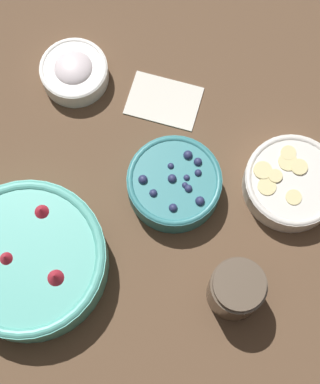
{
  "coord_description": "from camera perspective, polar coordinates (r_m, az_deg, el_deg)",
  "views": [
    {
      "loc": [
        -0.03,
        0.31,
        1.07
      ],
      "look_at": [
        0.04,
        -0.02,
        0.05
      ],
      "focal_mm": 60.0,
      "sensor_mm": 36.0,
      "label": 1
    }
  ],
  "objects": [
    {
      "name": "bowl_bananas",
      "position": [
        1.12,
        11.62,
        0.84
      ],
      "size": [
        0.16,
        0.16,
        0.05
      ],
      "color": "silver",
      "rests_on": "ground_plane"
    },
    {
      "name": "napkin",
      "position": [
        1.18,
        0.34,
        8.14
      ],
      "size": [
        0.14,
        0.1,
        0.01
      ],
      "color": "silver",
      "rests_on": "ground_plane"
    },
    {
      "name": "jar_chocolate",
      "position": [
        1.04,
        6.76,
        -8.64
      ],
      "size": [
        0.09,
        0.09,
        0.1
      ],
      "color": "brown",
      "rests_on": "ground_plane"
    },
    {
      "name": "ground_plane",
      "position": [
        1.11,
        1.79,
        -1.88
      ],
      "size": [
        4.0,
        4.0,
        0.0
      ],
      "primitive_type": "plane",
      "color": "brown"
    },
    {
      "name": "bowl_strawberries",
      "position": [
        1.07,
        -11.69,
        -5.93
      ],
      "size": [
        0.26,
        0.26,
        0.09
      ],
      "color": "#56B7A8",
      "rests_on": "ground_plane"
    },
    {
      "name": "bowl_cream",
      "position": [
        1.2,
        -7.64,
        10.59
      ],
      "size": [
        0.12,
        0.12,
        0.05
      ],
      "color": "white",
      "rests_on": "ground_plane"
    },
    {
      "name": "bowl_blueberries",
      "position": [
        1.09,
        1.28,
        0.77
      ],
      "size": [
        0.16,
        0.16,
        0.06
      ],
      "color": "teal",
      "rests_on": "ground_plane"
    }
  ]
}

